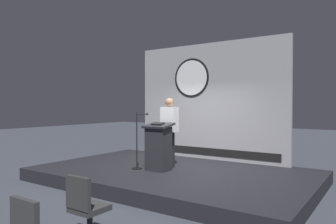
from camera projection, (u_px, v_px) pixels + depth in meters
The scene contains 7 objects.
ground_plane at pixel (173, 182), 7.69m from camera, with size 40.00×40.00×0.00m, color #383D47.
stage_platform at pixel (173, 176), 7.69m from camera, with size 6.40×4.00×0.30m, color black.
banner_display at pixel (208, 101), 9.18m from camera, with size 4.59×0.12×3.31m.
podium at pixel (158, 147), 7.56m from camera, with size 0.64×0.50×1.14m.
speaker_person at pixel (170, 132), 7.96m from camera, with size 0.40×0.26×1.72m.
microphone_stand at pixel (138, 149), 7.79m from camera, with size 0.24×0.55×1.38m.
audience_chair_left at pixel (85, 204), 4.38m from camera, with size 0.44×0.45×0.89m.
Camera 1 is at (4.24, -6.37, 1.85)m, focal length 34.22 mm.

